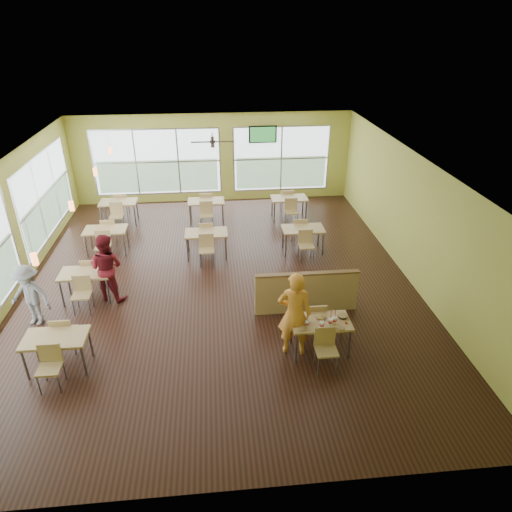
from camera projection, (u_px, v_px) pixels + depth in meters
The scene contains 20 objects.
room at pixel (217, 226), 11.25m from camera, with size 12.00×12.04×3.20m.
window_bays at pixel (127, 192), 13.78m from camera, with size 9.24×10.24×2.38m.
main_table at pixel (321, 326), 9.24m from camera, with size 1.22×1.52×0.87m.
half_wall_divider at pixel (306, 292), 10.57m from camera, with size 2.40×0.14×1.04m.
dining_tables at pixel (180, 234), 13.12m from camera, with size 6.92×8.72×0.87m.
pendant_lights at pixel (84, 188), 11.17m from camera, with size 0.11×7.31×0.86m.
ceiling_fan at pixel (212, 142), 13.26m from camera, with size 1.25×1.25×0.29m.
tv_backwall at pixel (263, 134), 16.19m from camera, with size 1.00×0.07×0.60m.
man_plaid at pixel (295, 314), 9.08m from camera, with size 0.69×0.45×1.88m, color orange.
patron_maroon at pixel (107, 267), 10.91m from camera, with size 0.84×0.65×1.72m, color maroon.
patron_grey at pixel (30, 296), 10.04m from camera, with size 0.96×0.55×1.48m, color slate.
cup_blue at pixel (307, 323), 9.02m from camera, with size 0.08×0.08×0.30m.
cup_yellow at pixel (322, 325), 8.96m from camera, with size 0.10×0.10×0.37m.
cup_red_near at pixel (330, 322), 9.05m from camera, with size 0.10×0.10×0.37m.
cup_red_far at pixel (335, 320), 9.10m from camera, with size 0.10×0.10×0.36m.
food_basket at pixel (343, 316), 9.29m from camera, with size 0.21×0.21×0.05m.
ketchup_cup at pixel (346, 323), 9.11m from camera, with size 0.06×0.06×0.02m, color #AB250E.
wrapper_left at pixel (302, 329), 8.93m from camera, with size 0.15×0.13×0.04m, color tan.
wrapper_mid at pixel (321, 317), 9.26m from camera, with size 0.21×0.19×0.05m, color tan.
wrapper_right at pixel (341, 328), 8.94m from camera, with size 0.15×0.14×0.04m, color tan.
Camera 1 is at (-0.04, -10.33, 6.22)m, focal length 32.00 mm.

